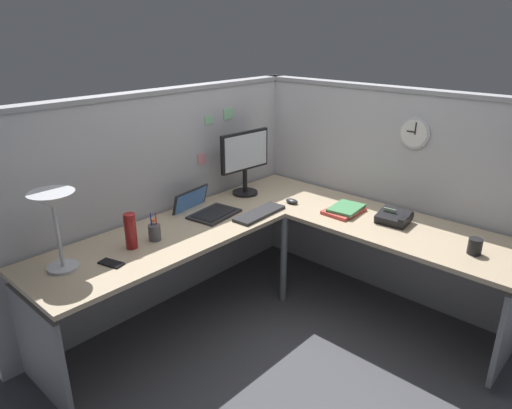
% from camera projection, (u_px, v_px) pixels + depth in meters
% --- Properties ---
extents(ground_plane, '(6.80, 6.80, 0.00)m').
position_uv_depth(ground_plane, '(286.00, 317.00, 3.36)').
color(ground_plane, '#47474C').
extents(cubicle_wall_back, '(2.57, 0.12, 1.58)m').
position_uv_depth(cubicle_wall_back, '(164.00, 200.00, 3.37)').
color(cubicle_wall_back, '#B2B2B7').
rests_on(cubicle_wall_back, ground).
extents(cubicle_wall_right, '(0.12, 2.37, 1.58)m').
position_uv_depth(cubicle_wall_right, '(387.00, 193.00, 3.51)').
color(cubicle_wall_right, '#B2B2B7').
rests_on(cubicle_wall_right, ground).
extents(desk, '(2.35, 2.15, 0.73)m').
position_uv_depth(desk, '(280.00, 247.00, 3.00)').
color(desk, tan).
rests_on(desk, ground).
extents(monitor, '(0.46, 0.20, 0.50)m').
position_uv_depth(monitor, '(245.00, 158.00, 3.56)').
color(monitor, black).
rests_on(monitor, desk).
extents(laptop, '(0.39, 0.42, 0.22)m').
position_uv_depth(laptop, '(204.00, 209.00, 3.30)').
color(laptop, '#232326').
rests_on(laptop, desk).
extents(keyboard, '(0.44, 0.17, 0.02)m').
position_uv_depth(keyboard, '(260.00, 213.00, 3.26)').
color(keyboard, '#232326').
rests_on(keyboard, desk).
extents(computer_mouse, '(0.06, 0.10, 0.03)m').
position_uv_depth(computer_mouse, '(292.00, 201.00, 3.47)').
color(computer_mouse, '#232326').
rests_on(computer_mouse, desk).
extents(desk_lamp_dome, '(0.24, 0.24, 0.44)m').
position_uv_depth(desk_lamp_dome, '(53.00, 207.00, 2.41)').
color(desk_lamp_dome, '#B7BABF').
rests_on(desk_lamp_dome, desk).
extents(pen_cup, '(0.08, 0.08, 0.18)m').
position_uv_depth(pen_cup, '(155.00, 232.00, 2.86)').
color(pen_cup, '#4C4C51').
rests_on(pen_cup, desk).
extents(cell_phone, '(0.10, 0.16, 0.01)m').
position_uv_depth(cell_phone, '(111.00, 263.00, 2.58)').
color(cell_phone, black).
rests_on(cell_phone, desk).
extents(thermos_flask, '(0.07, 0.07, 0.22)m').
position_uv_depth(thermos_flask, '(131.00, 231.00, 2.74)').
color(thermos_flask, maroon).
rests_on(thermos_flask, desk).
extents(office_phone, '(0.21, 0.22, 0.11)m').
position_uv_depth(office_phone, '(395.00, 218.00, 3.11)').
color(office_phone, black).
rests_on(office_phone, desk).
extents(book_stack, '(0.30, 0.23, 0.04)m').
position_uv_depth(book_stack, '(345.00, 210.00, 3.29)').
color(book_stack, '#BF3F38').
rests_on(book_stack, desk).
extents(coffee_mug, '(0.08, 0.08, 0.10)m').
position_uv_depth(coffee_mug, '(475.00, 246.00, 2.69)').
color(coffee_mug, black).
rests_on(coffee_mug, desk).
extents(wall_clock, '(0.04, 0.22, 0.22)m').
position_uv_depth(wall_clock, '(415.00, 133.00, 3.18)').
color(wall_clock, '#B7BABF').
extents(pinned_note_leftmost, '(0.10, 0.00, 0.08)m').
position_uv_depth(pinned_note_leftmost, '(229.00, 114.00, 3.57)').
color(pinned_note_leftmost, '#8CCC99').
extents(pinned_note_middle, '(0.08, 0.00, 0.08)m').
position_uv_depth(pinned_note_middle, '(202.00, 159.00, 3.48)').
color(pinned_note_middle, pink).
extents(pinned_note_rightmost, '(0.08, 0.00, 0.06)m').
position_uv_depth(pinned_note_rightmost, '(209.00, 120.00, 3.43)').
color(pinned_note_rightmost, '#8CCC99').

